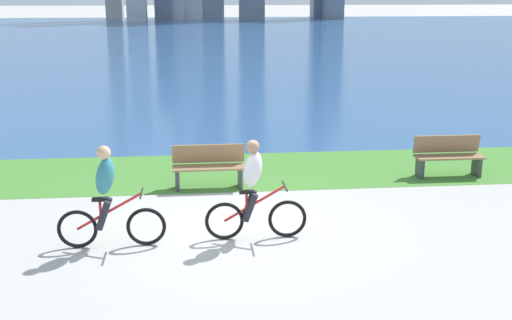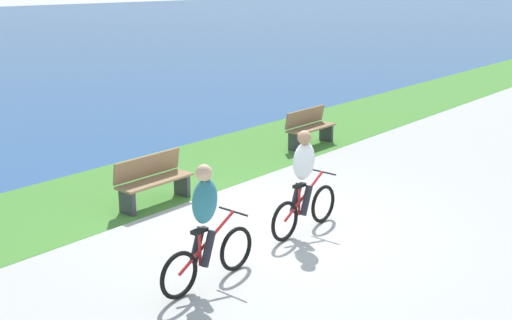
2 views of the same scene
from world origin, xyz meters
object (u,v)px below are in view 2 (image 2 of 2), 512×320
(cyclist_lead, at_px, (304,182))
(bench_near_path, at_px, (309,128))
(cyclist_trailing, at_px, (206,226))
(bench_far_along_path, at_px, (153,180))

(cyclist_lead, distance_m, bench_near_path, 5.63)
(cyclist_lead, bearing_deg, cyclist_trailing, -177.10)
(bench_far_along_path, bearing_deg, cyclist_trailing, -119.24)
(bench_far_along_path, bearing_deg, cyclist_lead, -76.87)
(cyclist_lead, xyz_separation_m, bench_far_along_path, (-0.67, 2.86, -0.39))
(bench_near_path, bearing_deg, cyclist_trailing, -154.58)
(cyclist_trailing, height_order, bench_far_along_path, cyclist_trailing)
(cyclist_lead, relative_size, cyclist_trailing, 0.98)
(bench_near_path, xyz_separation_m, bench_far_along_path, (-5.29, -0.33, 0.00))
(cyclist_trailing, bearing_deg, cyclist_lead, 2.90)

